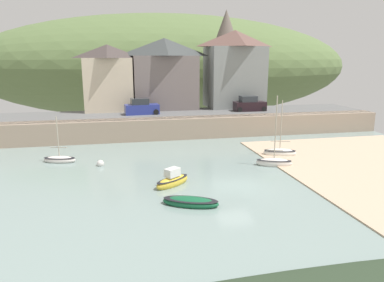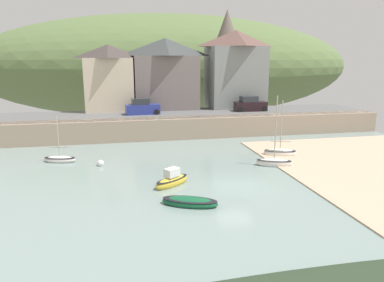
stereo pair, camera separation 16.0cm
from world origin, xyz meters
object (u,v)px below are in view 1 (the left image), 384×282
object	(u,v)px
waterfront_building_right	(234,69)
church_with_spire	(226,56)
parked_car_near_slipway	(141,108)
sailboat_blue_trim	(60,159)
sailboat_white_hull	(274,162)
waterfront_building_left	(108,77)
mooring_buoy	(100,164)
parked_car_by_wall	(249,105)
sailboat_nearest_shore	(172,181)
waterfront_building_centre	(165,73)
rowboat_small_beached	(280,152)
dinghy_open_wooden	(191,202)

from	to	relation	value
waterfront_building_right	church_with_spire	xyz separation A→B (m)	(-0.07, 4.00, 1.71)
church_with_spire	parked_car_near_slipway	xyz separation A→B (m)	(-13.29, -8.50, -6.24)
sailboat_blue_trim	sailboat_white_hull	size ratio (longest dim) A/B	0.69
sailboat_white_hull	parked_car_near_slipway	bearing A→B (deg)	142.75
church_with_spire	sailboat_white_hull	world-z (taller)	church_with_spire
waterfront_building_left	parked_car_near_slipway	world-z (taller)	waterfront_building_left
waterfront_building_left	mooring_buoy	xyz separation A→B (m)	(-0.75, -17.84, -6.52)
parked_car_near_slipway	parked_car_by_wall	distance (m)	14.03
sailboat_blue_trim	sailboat_nearest_shore	size ratio (longest dim) A/B	1.41
waterfront_building_right	mooring_buoy	xyz separation A→B (m)	(-17.97, -17.84, -7.54)
parked_car_by_wall	mooring_buoy	distance (m)	23.11
waterfront_building_centre	rowboat_small_beached	xyz separation A→B (m)	(8.49, -17.93, -6.85)
sailboat_nearest_shore	parked_car_near_slipway	xyz separation A→B (m)	(-0.71, 19.55, 2.84)
waterfront_building_left	sailboat_nearest_shore	xyz separation A→B (m)	(4.57, -24.05, -6.34)
dinghy_open_wooden	waterfront_building_right	bearing A→B (deg)	90.36
church_with_spire	dinghy_open_wooden	size ratio (longest dim) A/B	3.58
rowboat_small_beached	sailboat_white_hull	world-z (taller)	sailboat_white_hull
waterfront_building_centre	church_with_spire	distance (m)	10.75
rowboat_small_beached	waterfront_building_right	bearing A→B (deg)	103.29
sailboat_nearest_shore	sailboat_blue_trim	bearing A→B (deg)	101.02
sailboat_white_hull	mooring_buoy	bearing A→B (deg)	-170.76
waterfront_building_centre	mooring_buoy	bearing A→B (deg)	-114.64
sailboat_nearest_shore	mooring_buoy	world-z (taller)	sailboat_nearest_shore
waterfront_building_centre	parked_car_near_slipway	world-z (taller)	waterfront_building_centre
waterfront_building_left	waterfront_building_right	size ratio (longest dim) A/B	0.81
sailboat_white_hull	waterfront_building_centre	bearing A→B (deg)	128.52
waterfront_building_centre	sailboat_white_hull	bearing A→B (deg)	-72.78
dinghy_open_wooden	parked_car_by_wall	xyz separation A→B (m)	(12.77, 23.40, 2.99)
church_with_spire	rowboat_small_beached	xyz separation A→B (m)	(-1.23, -21.93, -9.14)
church_with_spire	dinghy_open_wooden	world-z (taller)	church_with_spire
waterfront_building_left	church_with_spire	xyz separation A→B (m)	(17.15, 4.00, 2.74)
waterfront_building_centre	dinghy_open_wooden	world-z (taller)	waterfront_building_centre
waterfront_building_left	rowboat_small_beached	size ratio (longest dim) A/B	1.54
waterfront_building_centre	sailboat_white_hull	xyz separation A→B (m)	(6.50, -20.98, -6.83)
rowboat_small_beached	sailboat_nearest_shore	bearing A→B (deg)	-134.25
waterfront_building_left	sailboat_blue_trim	size ratio (longest dim) A/B	1.97
sailboat_blue_trim	parked_car_by_wall	bearing A→B (deg)	42.32
rowboat_small_beached	parked_car_near_slipway	size ratio (longest dim) A/B	1.30
waterfront_building_left	parked_car_by_wall	distance (m)	18.77
sailboat_white_hull	waterfront_building_right	bearing A→B (deg)	102.39
parked_car_near_slipway	mooring_buoy	bearing A→B (deg)	-113.81
rowboat_small_beached	church_with_spire	bearing A→B (deg)	104.24
dinghy_open_wooden	parked_car_near_slipway	bearing A→B (deg)	116.90
waterfront_building_centre	sailboat_white_hull	distance (m)	23.00
waterfront_building_right	parked_car_by_wall	bearing A→B (deg)	-81.66
sailboat_nearest_shore	sailboat_white_hull	bearing A→B (deg)	-18.40
church_with_spire	dinghy_open_wooden	xyz separation A→B (m)	(-12.03, -31.90, -9.23)
church_with_spire	sailboat_nearest_shore	xyz separation A→B (m)	(-12.58, -28.05, -9.08)
church_with_spire	parked_car_by_wall	xyz separation A→B (m)	(0.73, -8.50, -6.24)
waterfront_building_right	rowboat_small_beached	size ratio (longest dim) A/B	1.91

